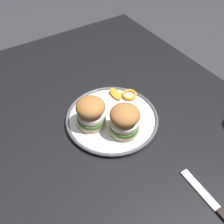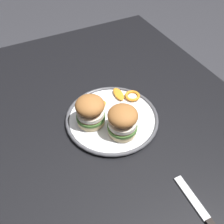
% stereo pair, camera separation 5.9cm
% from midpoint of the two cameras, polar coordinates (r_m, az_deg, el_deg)
% --- Properties ---
extents(ground_plane, '(8.00, 8.00, 0.00)m').
position_cam_midpoint_polar(ground_plane, '(1.51, 2.95, -22.40)').
color(ground_plane, '#333338').
extents(dining_table, '(1.37, 0.94, 0.76)m').
position_cam_midpoint_polar(dining_table, '(0.92, 4.49, -7.12)').
color(dining_table, black).
rests_on(dining_table, ground).
extents(dinner_plate, '(0.32, 0.32, 0.02)m').
position_cam_midpoint_polar(dinner_plate, '(0.85, 1.98, -1.49)').
color(dinner_plate, white).
rests_on(dinner_plate, dining_table).
extents(sandwich_half_left, '(0.13, 0.13, 0.10)m').
position_cam_midpoint_polar(sandwich_half_left, '(0.77, 4.62, -2.09)').
color(sandwich_half_left, beige).
rests_on(sandwich_half_left, dinner_plate).
extents(sandwich_half_right, '(0.13, 0.13, 0.10)m').
position_cam_midpoint_polar(sandwich_half_right, '(0.80, -2.86, 0.24)').
color(sandwich_half_right, beige).
rests_on(sandwich_half_right, dinner_plate).
extents(orange_peel_curled, '(0.08, 0.08, 0.01)m').
position_cam_midpoint_polar(orange_peel_curled, '(0.92, 6.49, 3.62)').
color(orange_peel_curled, orange).
rests_on(orange_peel_curled, dinner_plate).
extents(orange_peel_strip_long, '(0.06, 0.07, 0.01)m').
position_cam_midpoint_polar(orange_peel_strip_long, '(0.88, -0.78, 1.32)').
color(orange_peel_strip_long, orange).
rests_on(orange_peel_strip_long, dinner_plate).
extents(orange_peel_strip_short, '(0.07, 0.04, 0.01)m').
position_cam_midpoint_polar(orange_peel_strip_short, '(0.92, 3.34, 4.06)').
color(orange_peel_strip_short, orange).
rests_on(orange_peel_strip_short, dinner_plate).
extents(table_knife, '(0.22, 0.03, 0.01)m').
position_cam_midpoint_polar(table_knife, '(0.73, 23.04, -21.50)').
color(table_knife, silver).
rests_on(table_knife, dining_table).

